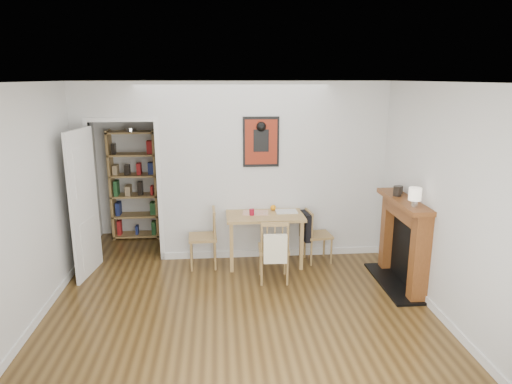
{
  "coord_description": "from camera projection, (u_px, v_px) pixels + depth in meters",
  "views": [
    {
      "loc": [
        -0.21,
        -5.12,
        2.65
      ],
      "look_at": [
        0.27,
        0.6,
        1.2
      ],
      "focal_mm": 32.0,
      "sensor_mm": 36.0,
      "label": 1
    }
  ],
  "objects": [
    {
      "name": "ground",
      "position": [
        239.0,
        299.0,
        5.61
      ],
      "size": [
        5.2,
        5.2,
        0.0
      ],
      "primitive_type": "plane",
      "color": "brown",
      "rests_on": "ground"
    },
    {
      "name": "chair_right",
      "position": [
        317.0,
        235.0,
        6.67
      ],
      "size": [
        0.49,
        0.44,
        0.78
      ],
      "color": "#987447",
      "rests_on": "ground"
    },
    {
      "name": "chair_front",
      "position": [
        274.0,
        249.0,
        6.02
      ],
      "size": [
        0.45,
        0.51,
        0.87
      ],
      "color": "#987447",
      "rests_on": "ground"
    },
    {
      "name": "bookshelf",
      "position": [
        134.0,
        185.0,
        7.58
      ],
      "size": [
        0.77,
        0.31,
        1.82
      ],
      "color": "#A4834C",
      "rests_on": "ground"
    },
    {
      "name": "ceramic_jar_a",
      "position": [
        397.0,
        191.0,
        5.87
      ],
      "size": [
        0.11,
        0.11,
        0.13
      ],
      "primitive_type": "cylinder",
      "color": "black",
      "rests_on": "fireplace"
    },
    {
      "name": "placemat",
      "position": [
        256.0,
        213.0,
        6.57
      ],
      "size": [
        0.39,
        0.31,
        0.0
      ],
      "primitive_type": "cube",
      "rotation": [
        0.0,
        0.0,
        -0.1
      ],
      "color": "beige",
      "rests_on": "dining_table"
    },
    {
      "name": "ceramic_jar_b",
      "position": [
        400.0,
        190.0,
        6.01
      ],
      "size": [
        0.08,
        0.08,
        0.1
      ],
      "primitive_type": "cylinder",
      "color": "black",
      "rests_on": "fireplace"
    },
    {
      "name": "orange_fruit",
      "position": [
        273.0,
        208.0,
        6.68
      ],
      "size": [
        0.08,
        0.08,
        0.08
      ],
      "primitive_type": "sphere",
      "color": "orange",
      "rests_on": "dining_table"
    },
    {
      "name": "dining_table",
      "position": [
        265.0,
        220.0,
        6.55
      ],
      "size": [
        1.1,
        0.7,
        0.75
      ],
      "color": "#A4834C",
      "rests_on": "ground"
    },
    {
      "name": "fireplace",
      "position": [
        404.0,
        239.0,
        5.88
      ],
      "size": [
        0.45,
        1.25,
        1.16
      ],
      "color": "brown",
      "rests_on": "ground"
    },
    {
      "name": "mantel_lamp",
      "position": [
        415.0,
        195.0,
        5.34
      ],
      "size": [
        0.15,
        0.15,
        0.23
      ],
      "color": "silver",
      "rests_on": "fireplace"
    },
    {
      "name": "chair_left",
      "position": [
        203.0,
        238.0,
        6.48
      ],
      "size": [
        0.45,
        0.45,
        0.86
      ],
      "color": "#987447",
      "rests_on": "ground"
    },
    {
      "name": "room_shell",
      "position": [
        240.0,
        173.0,
        6.6
      ],
      "size": [
        5.2,
        5.2,
        5.2
      ],
      "color": "beige",
      "rests_on": "ground"
    },
    {
      "name": "red_glass",
      "position": [
        252.0,
        212.0,
        6.45
      ],
      "size": [
        0.07,
        0.07,
        0.09
      ],
      "primitive_type": "cylinder",
      "color": "maroon",
      "rests_on": "dining_table"
    },
    {
      "name": "notebook",
      "position": [
        286.0,
        211.0,
        6.61
      ],
      "size": [
        0.31,
        0.23,
        0.02
      ],
      "primitive_type": "cube",
      "rotation": [
        0.0,
        0.0,
        0.02
      ],
      "color": "silver",
      "rests_on": "dining_table"
    }
  ]
}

